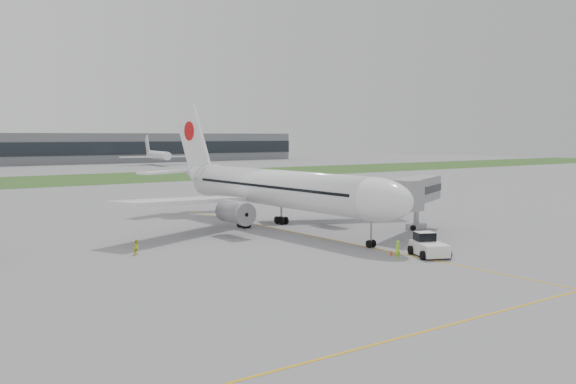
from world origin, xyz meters
TOP-DOWN VIEW (x-y plane):
  - ground at (0.00, 0.00)m, footprint 600.00×600.00m
  - apron_markings at (0.00, -5.00)m, footprint 70.00×70.00m
  - grass_strip at (0.00, 120.00)m, footprint 600.00×50.00m
  - airliner at (0.00, 4.87)m, footprint 48.13×53.95m
  - pushback_tug at (1.37, -22.25)m, footprint 4.63×5.42m
  - jet_bridge at (11.53, -10.54)m, footprint 15.16×10.67m
  - safety_cone_left at (-1.45, -19.63)m, footprint 0.41×0.41m
  - safety_cone_right at (4.67, -20.88)m, footprint 0.44×0.44m
  - ground_crew_near at (-2.32, -21.38)m, footprint 0.75×0.54m
  - ground_crew_far at (-23.22, -3.28)m, footprint 1.02×0.98m
  - distant_aircraft_right at (69.06, 190.85)m, footprint 37.91×34.76m

SIDE VIEW (x-z plane):
  - ground at x=0.00m, z-range 0.00..0.00m
  - apron_markings at x=0.00m, z-range -0.02..0.02m
  - distant_aircraft_right at x=69.06m, z-range -6.35..6.35m
  - grass_strip at x=0.00m, z-range 0.00..0.02m
  - safety_cone_left at x=-1.45m, z-range 0.00..0.56m
  - safety_cone_right at x=4.67m, z-range 0.00..0.60m
  - ground_crew_far at x=-23.22m, z-range 0.00..1.65m
  - ground_crew_near at x=-2.32m, z-range 0.00..1.92m
  - pushback_tug at x=1.37m, z-range -0.10..2.34m
  - jet_bridge at x=11.53m, z-range 1.78..9.18m
  - airliner at x=0.00m, z-range -3.28..14.60m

